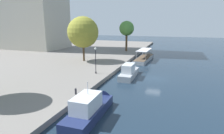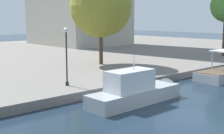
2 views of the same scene
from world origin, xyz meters
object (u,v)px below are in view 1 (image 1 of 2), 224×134
motor_yacht_1 (130,73)px  tree_1 (84,33)px  tour_boat_2 (145,59)px  tree_2 (127,29)px  motor_yacht_0 (91,108)px  lamp_post (96,58)px  mooring_bollard_0 (76,91)px

motor_yacht_1 → tree_1: tree_1 is taller
tour_boat_2 → tree_2: size_ratio=1.43×
motor_yacht_0 → tree_2: (41.96, 7.23, 6.98)m
lamp_post → tree_1: bearing=36.5°
lamp_post → tree_1: size_ratio=0.45×
motor_yacht_0 → tree_1: (23.13, 12.63, 6.55)m
motor_yacht_0 → motor_yacht_1: bearing=-1.7°
lamp_post → motor_yacht_0: bearing=-158.1°
motor_yacht_0 → tour_boat_2: size_ratio=0.65×
motor_yacht_0 → motor_yacht_1: (15.87, -0.28, -0.10)m
motor_yacht_1 → tree_2: (26.09, 7.51, 7.08)m
motor_yacht_0 → lamp_post: bearing=21.2°
motor_yacht_1 → mooring_bollard_0: motor_yacht_1 is taller
motor_yacht_1 → mooring_bollard_0: bearing=161.8°
motor_yacht_1 → lamp_post: (-2.55, 5.65, 2.82)m
motor_yacht_1 → tour_boat_2: size_ratio=0.64×
lamp_post → tree_2: tree_2 is taller
mooring_bollard_0 → motor_yacht_0: bearing=-130.5°
motor_yacht_0 → tree_2: size_ratio=0.94×
mooring_bollard_0 → tree_1: bearing=24.2°
mooring_bollard_0 → tree_2: (38.84, 3.57, 6.63)m
tour_boat_2 → lamp_post: (-19.01, 5.70, 3.12)m
motor_yacht_0 → motor_yacht_1: motor_yacht_0 is taller
motor_yacht_0 → tree_1: tree_1 is taller
tour_boat_2 → lamp_post: bearing=166.1°
mooring_bollard_0 → lamp_post: (10.21, 1.71, 2.38)m
tour_boat_2 → mooring_bollard_0: size_ratio=17.10×
tour_boat_2 → mooring_bollard_0: bearing=175.0°
mooring_bollard_0 → lamp_post: size_ratio=0.17×
tour_boat_2 → tree_2: (9.62, 7.57, 7.37)m
motor_yacht_1 → tour_boat_2: bearing=-1.2°
motor_yacht_0 → tour_boat_2: 32.35m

